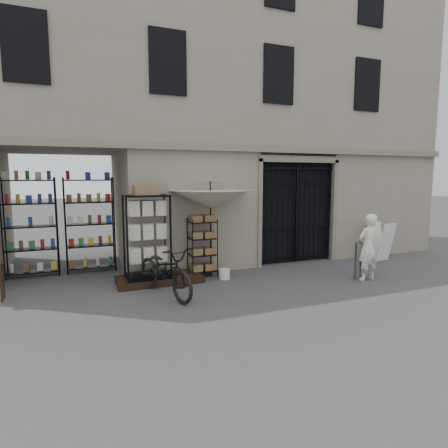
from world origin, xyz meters
name	(u,v)px	position (x,y,z in m)	size (l,w,h in m)	color
ground	(280,289)	(0.00, 0.00, 0.00)	(80.00, 80.00, 0.00)	#242427
main_building	(217,112)	(0.00, 4.00, 4.50)	(14.00, 4.00, 9.00)	gray
shop_recess	(62,218)	(-4.50, 2.80, 1.50)	(3.00, 1.70, 3.00)	black
shop_shelving	(61,226)	(-4.55, 3.30, 1.25)	(2.70, 0.50, 2.50)	black
iron_gate	(293,211)	(1.75, 2.28, 1.50)	(2.50, 0.21, 3.00)	black
step_platform	(160,279)	(-2.40, 1.55, 0.07)	(2.00, 0.90, 0.15)	black
display_cabinet	(147,241)	(-2.68, 1.50, 1.03)	(1.13, 0.94, 2.11)	black
wire_rack	(202,248)	(-1.26, 1.73, 0.72)	(0.71, 0.56, 1.48)	black
market_umbrella	(211,194)	(-1.08, 1.60, 2.07)	(2.09, 2.12, 2.88)	black
white_bucket	(225,274)	(-0.85, 1.25, 0.13)	(0.26, 0.26, 0.25)	silver
bicycle	(166,295)	(-2.50, 0.51, 0.00)	(0.72, 1.09, 2.07)	black
steel_bollard	(358,261)	(2.18, 0.00, 0.45)	(0.17, 0.17, 0.91)	#5F6061
shopkeeper	(366,280)	(2.35, -0.13, 0.00)	(0.59, 1.63, 0.39)	silver
easel_sign	(381,241)	(4.26, 1.38, 0.59)	(0.61, 0.68, 1.13)	silver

